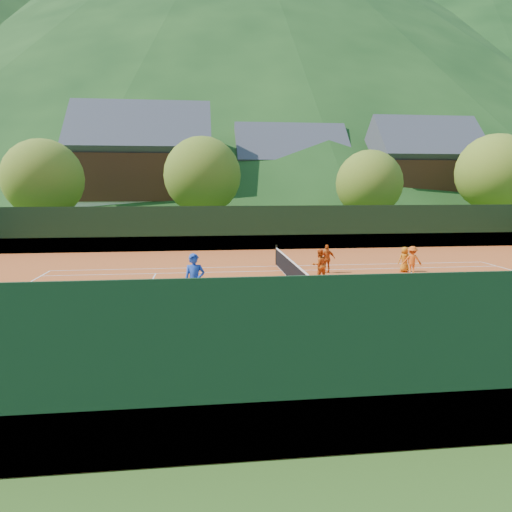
{
  "coord_description": "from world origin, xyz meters",
  "views": [
    {
      "loc": [
        -3.98,
        -18.68,
        4.38
      ],
      "look_at": [
        -1.83,
        0.0,
        1.46
      ],
      "focal_mm": 32.0,
      "sensor_mm": 36.0,
      "label": 1
    }
  ],
  "objects": [
    {
      "name": "tennis_ball_22",
      "position": [
        2.25,
        -1.77,
        0.05
      ],
      "size": [
        0.07,
        0.07,
        0.07
      ],
      "primitive_type": "sphere",
      "color": "#C9DA24",
      "rests_on": "clay_court"
    },
    {
      "name": "tennis_ball_5",
      "position": [
        2.72,
        -6.1,
        0.05
      ],
      "size": [
        0.07,
        0.07,
        0.07
      ],
      "primitive_type": "sphere",
      "color": "#C9DA24",
      "rests_on": "clay_court"
    },
    {
      "name": "tennis_ball_23",
      "position": [
        5.38,
        -5.45,
        0.05
      ],
      "size": [
        0.07,
        0.07,
        0.07
      ],
      "primitive_type": "sphere",
      "color": "#C9DA24",
      "rests_on": "clay_court"
    },
    {
      "name": "tennis_ball_19",
      "position": [
        3.0,
        -6.74,
        0.05
      ],
      "size": [
        0.07,
        0.07,
        0.07
      ],
      "primitive_type": "sphere",
      "color": "#C9DA24",
      "rests_on": "clay_court"
    },
    {
      "name": "chalet_right",
      "position": [
        20.0,
        30.0,
        5.26
      ],
      "size": [
        11.5,
        8.82,
        11.91
      ],
      "color": "beige",
      "rests_on": "ground"
    },
    {
      "name": "tennis_ball_13",
      "position": [
        -9.23,
        -0.83,
        0.05
      ],
      "size": [
        0.07,
        0.07,
        0.07
      ],
      "primitive_type": "sphere",
      "color": "#C9DA24",
      "rests_on": "clay_court"
    },
    {
      "name": "clay_court",
      "position": [
        0.0,
        0.0,
        0.01
      ],
      "size": [
        40.0,
        24.0,
        0.02
      ],
      "primitive_type": "cube",
      "color": "#B84D1D",
      "rests_on": "ground"
    },
    {
      "name": "student_d",
      "position": [
        6.25,
        2.53,
        0.71
      ],
      "size": [
        1.02,
        0.81,
        1.39
      ],
      "primitive_type": "imported",
      "rotation": [
        0.0,
        0.0,
        2.77
      ],
      "color": "orange",
      "rests_on": "clay_court"
    },
    {
      "name": "tennis_ball_8",
      "position": [
        2.03,
        -3.25,
        0.05
      ],
      "size": [
        0.07,
        0.07,
        0.07
      ],
      "primitive_type": "sphere",
      "color": "#C9DA24",
      "rests_on": "clay_court"
    },
    {
      "name": "tennis_ball_11",
      "position": [
        3.28,
        -3.3,
        0.05
      ],
      "size": [
        0.07,
        0.07,
        0.07
      ],
      "primitive_type": "sphere",
      "color": "#C9DA24",
      "rests_on": "clay_court"
    },
    {
      "name": "tree_d",
      "position": [
        22.0,
        20.0,
        5.52
      ],
      "size": [
        6.8,
        6.8,
        8.93
      ],
      "color": "#3C2518",
      "rests_on": "ground"
    },
    {
      "name": "mountain_far_right",
      "position": [
        90.0,
        150.0,
        47.5
      ],
      "size": [
        260.0,
        260.0,
        95.0
      ],
      "primitive_type": "cone",
      "color": "black",
      "rests_on": "ground"
    },
    {
      "name": "tennis_ball_20",
      "position": [
        -8.96,
        -0.87,
        0.05
      ],
      "size": [
        0.07,
        0.07,
        0.07
      ],
      "primitive_type": "sphere",
      "color": "#C9DA24",
      "rests_on": "clay_court"
    },
    {
      "name": "tree_a",
      "position": [
        -16.0,
        18.0,
        4.87
      ],
      "size": [
        6.0,
        6.0,
        7.88
      ],
      "color": "#3E2618",
      "rests_on": "ground"
    },
    {
      "name": "tree_c",
      "position": [
        10.0,
        19.0,
        4.54
      ],
      "size": [
        5.6,
        5.6,
        7.35
      ],
      "color": "#3F2819",
      "rests_on": "ground"
    },
    {
      "name": "student_c",
      "position": [
        6.12,
        3.12,
        0.66
      ],
      "size": [
        0.67,
        0.47,
        1.28
      ],
      "primitive_type": "imported",
      "rotation": [
        0.0,
        0.0,
        3.25
      ],
      "color": "orange",
      "rests_on": "clay_court"
    },
    {
      "name": "tennis_ball_21",
      "position": [
        -6.09,
        -5.36,
        0.05
      ],
      "size": [
        0.07,
        0.07,
        0.07
      ],
      "primitive_type": "sphere",
      "color": "#C9DA24",
      "rests_on": "clay_court"
    },
    {
      "name": "tennis_ball_9",
      "position": [
        -0.05,
        -8.53,
        0.05
      ],
      "size": [
        0.07,
        0.07,
        0.07
      ],
      "primitive_type": "sphere",
      "color": "#C9DA24",
      "rests_on": "clay_court"
    },
    {
      "name": "court_lines",
      "position": [
        0.0,
        0.0,
        0.02
      ],
      "size": [
        23.83,
        11.03,
        0.0
      ],
      "color": "white",
      "rests_on": "clay_court"
    },
    {
      "name": "perimeter_fence",
      "position": [
        0.0,
        0.0,
        1.27
      ],
      "size": [
        40.4,
        24.24,
        3.0
      ],
      "color": "black",
      "rests_on": "clay_court"
    },
    {
      "name": "student_a",
      "position": [
        1.28,
        1.53,
        0.76
      ],
      "size": [
        0.85,
        0.74,
        1.47
      ],
      "primitive_type": "imported",
      "rotation": [
        0.0,
        0.0,
        3.44
      ],
      "color": "orange",
      "rests_on": "clay_court"
    },
    {
      "name": "tennis_ball_17",
      "position": [
        4.38,
        -4.73,
        0.05
      ],
      "size": [
        0.07,
        0.07,
        0.07
      ],
      "primitive_type": "sphere",
      "color": "#C9DA24",
      "rests_on": "clay_court"
    },
    {
      "name": "tennis_ball_4",
      "position": [
        -7.33,
        -9.26,
        0.05
      ],
      "size": [
        0.07,
        0.07,
        0.07
      ],
      "primitive_type": "sphere",
      "color": "#C9DA24",
      "rests_on": "clay_court"
    },
    {
      "name": "tennis_ball_6",
      "position": [
        -3.05,
        -7.52,
        0.05
      ],
      "size": [
        0.07,
        0.07,
        0.07
      ],
      "primitive_type": "sphere",
      "color": "#C9DA24",
      "rests_on": "clay_court"
    },
    {
      "name": "tennis_ball_25",
      "position": [
        -6.39,
        -8.43,
        0.05
      ],
      "size": [
        0.07,
        0.07,
        0.07
      ],
      "primitive_type": "sphere",
      "color": "#C9DA24",
      "rests_on": "clay_court"
    },
    {
      "name": "tennis_ball_18",
      "position": [
        -3.87,
        -0.87,
        0.05
      ],
      "size": [
        0.07,
        0.07,
        0.07
      ],
      "primitive_type": "sphere",
      "color": "#C9DA24",
      "rests_on": "clay_court"
    },
    {
      "name": "coach",
      "position": [
        -4.34,
        -2.82,
        1.02
      ],
      "size": [
        0.74,
        0.49,
        2.0
      ],
      "primitive_type": "imported",
      "rotation": [
        0.0,
        0.0,
        -0.02
      ],
      "color": "#1A3FAA",
      "rests_on": "clay_court"
    },
    {
      "name": "tree_b",
      "position": [
        -4.0,
        20.0,
        5.19
      ],
      "size": [
        6.4,
        6.4,
        8.4
      ],
      "color": "#3D2818",
      "rests_on": "ground"
    },
    {
      "name": "tennis_ball_2",
      "position": [
        -1.99,
        -8.7,
        0.05
      ],
      "size": [
        0.07,
        0.07,
        0.07
      ],
      "primitive_type": "sphere",
      "color": "#C9DA24",
      "rests_on": "clay_court"
    },
    {
      "name": "tennis_ball_16",
      "position": [
        3.28,
        -8.24,
        0.05
      ],
      "size": [
        0.07,
        0.07,
        0.07
      ],
      "primitive_type": "sphere",
      "color": "#C9DA24",
      "rests_on": "clay_court"
    },
    {
      "name": "tennis_ball_12",
      "position": [
        4.19,
        -7.81,
        0.05
      ],
      "size": [
        0.07,
        0.07,
        0.07
      ],
      "primitive_type": "sphere",
      "color": "#C9DA24",
      "rests_on": "clay_court"
    },
    {
      "name": "chalet_left",
      "position": [
        -10.0,
        30.0,
        5.65
      ],
      "size": [
        13.8,
        9.93,
        12.92
      ],
      "color": "beige",
      "rests_on": "ground"
    },
    {
      "name": "ball_hopper",
      "position": [
        -7.92,
        -4.89,
        0.77
      ],
      "size": [
        0.57,
        0.57,
        1.0
      ],
      "color": "black",
      "rests_on": "clay_court"
    },
    {
      "name": "tennis_ball_10",
      "position": [
        3.67,
        -4.47,
        0.05
      ],
      "size": [
        0.07,
        0.07,
        0.07
      ],
      "primitive_type": "sphere",
      "color": "#C9DA24",
      "rests_on": "clay_court"
    },
    {
      "name": "mountain_far",
      "position": [
        10.0,
        160.0,
        55.0
      ],
      "size": [
        280.0,
        280.0,
        110.0
      ],
      "primitive_type": "cone",
      "color": "#153512",
      "rests_on": "ground"
    },
    {
      "name": "tennis_ball_14",
      "position": [
        1.2,
        -5.07,
        0.05
      ],
      "size": [
        0.07,
        0.07,
        0.07
      ],
      "primitive_type": "sphere",
      "color": "#C9DA24",
      "rests_on": "clay_court"
    },
    {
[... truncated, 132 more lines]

